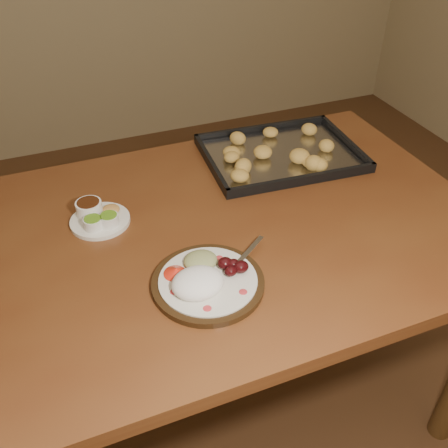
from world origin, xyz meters
name	(u,v)px	position (x,y,z in m)	size (l,w,h in m)	color
ground	(222,404)	(0.00, 0.00, 0.00)	(4.00, 4.00, 0.00)	#4F301B
dining_table	(196,260)	(-0.06, 0.03, 0.65)	(1.50, 0.91, 0.75)	brown
dinner_plate	(205,280)	(-0.10, -0.16, 0.77)	(0.30, 0.25, 0.06)	black
condiment_saucer	(98,217)	(-0.27, 0.16, 0.77)	(0.15, 0.15, 0.05)	silver
baking_tray	(280,153)	(0.31, 0.28, 0.77)	(0.48, 0.37, 0.05)	black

